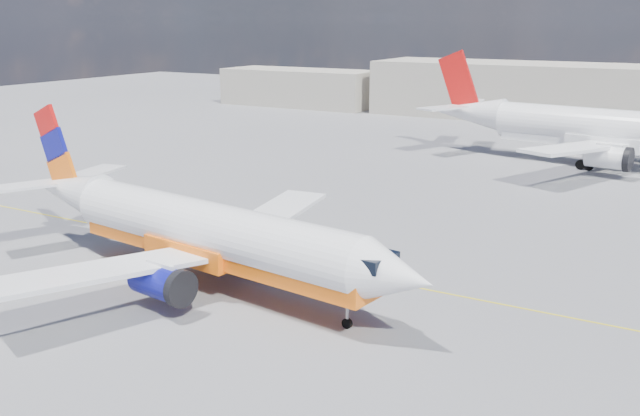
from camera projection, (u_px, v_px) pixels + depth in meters
The scene contains 6 objects.
ground at pixel (313, 289), 38.85m from camera, with size 240.00×240.00×0.00m, color slate.
taxi_line at pixel (339, 272), 41.36m from camera, with size 70.00×0.15×0.01m, color gold.
terminal_main at pixel (620, 95), 98.17m from camera, with size 70.00×14.00×8.00m, color #A7A090.
terminal_annex at pixel (300, 87), 120.06m from camera, with size 26.00×10.00×6.00m, color #A7A090.
main_jet at pixel (201, 231), 38.96m from camera, with size 29.92×23.43×9.05m.
second_jet at pixel (607, 130), 69.78m from camera, with size 36.31×28.46×10.99m.
Camera 1 is at (18.53, -31.33, 14.28)m, focal length 40.00 mm.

